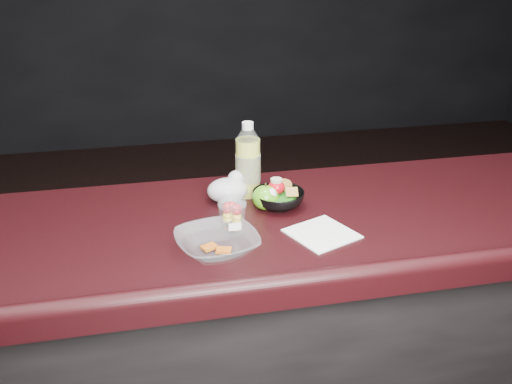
% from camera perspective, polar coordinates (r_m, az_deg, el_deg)
% --- Properties ---
extents(counter, '(4.06, 0.71, 1.02)m').
position_cam_1_polar(counter, '(1.91, -0.67, -16.75)').
color(counter, black).
rests_on(counter, ground).
extents(lemonade_bottle, '(0.08, 0.08, 0.24)m').
position_cam_1_polar(lemonade_bottle, '(1.76, -0.81, 2.70)').
color(lemonade_bottle, '#CFD938').
rests_on(lemonade_bottle, counter).
extents(fruit_cup, '(0.08, 0.08, 0.11)m').
position_cam_1_polar(fruit_cup, '(1.54, -2.38, -2.24)').
color(fruit_cup, white).
rests_on(fruit_cup, counter).
extents(green_apple, '(0.08, 0.08, 0.08)m').
position_cam_1_polar(green_apple, '(1.68, 0.96, -0.56)').
color(green_apple, '#27850F').
rests_on(green_apple, counter).
extents(plastic_bag, '(0.12, 0.10, 0.09)m').
position_cam_1_polar(plastic_bag, '(1.74, -2.75, 0.33)').
color(plastic_bag, silver).
rests_on(plastic_bag, counter).
extents(snack_bowl, '(0.17, 0.17, 0.08)m').
position_cam_1_polar(snack_bowl, '(1.71, 2.21, -0.55)').
color(snack_bowl, black).
rests_on(snack_bowl, counter).
extents(takeout_bowl, '(0.24, 0.24, 0.05)m').
position_cam_1_polar(takeout_bowl, '(1.46, -3.91, -5.15)').
color(takeout_bowl, silver).
rests_on(takeout_bowl, counter).
extents(paper_napkin, '(0.21, 0.21, 0.00)m').
position_cam_1_polar(paper_napkin, '(1.57, 6.60, -4.15)').
color(paper_napkin, white).
rests_on(paper_napkin, counter).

